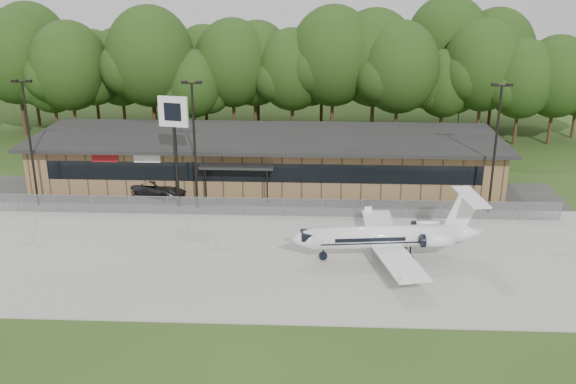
{
  "coord_description": "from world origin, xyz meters",
  "views": [
    {
      "loc": [
        4.49,
        -31.17,
        18.17
      ],
      "look_at": [
        2.46,
        12.0,
        3.09
      ],
      "focal_mm": 40.0,
      "sensor_mm": 36.0,
      "label": 1
    }
  ],
  "objects_px": {
    "pole_sign": "(174,124)",
    "suv": "(157,187)",
    "business_jet": "(389,237)",
    "terminal": "(267,157)"
  },
  "relations": [
    {
      "from": "suv",
      "to": "pole_sign",
      "type": "xyz_separation_m",
      "value": [
        2.35,
        -2.63,
        6.15
      ]
    },
    {
      "from": "business_jet",
      "to": "suv",
      "type": "height_order",
      "value": "business_jet"
    },
    {
      "from": "terminal",
      "to": "pole_sign",
      "type": "bearing_deg",
      "value": -132.67
    },
    {
      "from": "pole_sign",
      "to": "suv",
      "type": "bearing_deg",
      "value": 142.53
    },
    {
      "from": "terminal",
      "to": "suv",
      "type": "relative_size",
      "value": 7.9
    },
    {
      "from": "suv",
      "to": "pole_sign",
      "type": "bearing_deg",
      "value": -117.13
    },
    {
      "from": "terminal",
      "to": "suv",
      "type": "height_order",
      "value": "terminal"
    },
    {
      "from": "business_jet",
      "to": "terminal",
      "type": "bearing_deg",
      "value": 112.9
    },
    {
      "from": "terminal",
      "to": "suv",
      "type": "distance_m",
      "value": 10.11
    },
    {
      "from": "terminal",
      "to": "pole_sign",
      "type": "distance_m",
      "value": 10.79
    }
  ]
}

